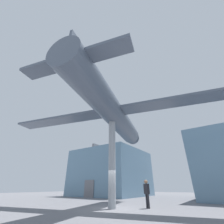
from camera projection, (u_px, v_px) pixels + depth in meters
name	position (u px, v px, depth m)	size (l,w,h in m)	color
ground_plane	(112.00, 209.00, 10.40)	(80.00, 80.00, 0.00)	slate
glass_pavilion_left	(111.00, 173.00, 27.01)	(11.15, 11.32, 7.87)	#60849E
support_pylon_central	(112.00, 160.00, 11.85)	(0.56, 0.56, 6.51)	#999EA3
suspended_airplane	(113.00, 113.00, 14.05)	(20.91, 16.48, 3.10)	#4C5666
visitor_person	(147.00, 191.00, 11.13)	(0.46, 0.37, 1.87)	#232328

